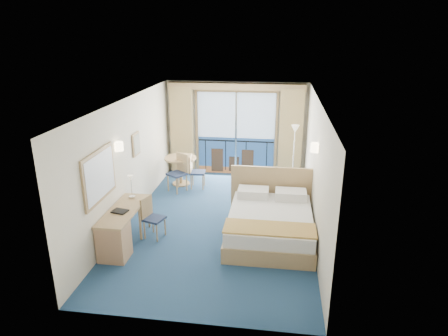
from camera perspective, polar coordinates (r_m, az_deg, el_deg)
floor at (r=8.96m, az=-0.64°, el=-7.75°), size 6.50×6.50×0.00m
room_walls at (r=8.30m, az=-0.69°, el=3.25°), size 4.04×6.54×2.72m
balcony_door at (r=11.55m, az=1.68°, el=4.56°), size 2.36×0.03×2.52m
curtain_left at (r=11.64m, az=-5.99°, el=5.25°), size 0.65×0.22×2.55m
curtain_right at (r=11.32m, az=9.49°, el=4.68°), size 0.65×0.22×2.55m
pelmet at (r=11.16m, az=1.73°, el=11.56°), size 3.80×0.25×0.18m
mirror at (r=7.57m, az=-17.38°, el=-1.07°), size 0.05×1.25×0.95m
wall_print at (r=9.26m, az=-12.43°, el=3.34°), size 0.04×0.42×0.52m
sconce_left at (r=8.24m, az=-14.81°, el=3.01°), size 0.18×0.18×0.18m
sconce_right at (r=8.09m, az=12.89°, el=2.86°), size 0.18×0.18×0.18m
bed at (r=8.28m, az=6.63°, el=-7.72°), size 1.87×2.22×1.17m
nightstand at (r=9.70m, az=10.61°, el=-3.99°), size 0.45×0.43×0.59m
phone at (r=9.61m, az=10.90°, el=-2.11°), size 0.19×0.17×0.07m
armchair at (r=9.98m, az=9.82°, el=-2.69°), size 0.90×0.92×0.77m
floor_lamp at (r=10.82m, az=10.04°, el=3.95°), size 0.23×0.23×1.67m
desk at (r=7.83m, az=-15.15°, el=-9.26°), size 0.55×1.60×0.75m
desk_chair at (r=8.31m, az=-10.39°, el=-6.60°), size 0.47×0.47×0.86m
folder at (r=7.94m, az=-14.67°, el=-6.00°), size 0.33×0.27×0.03m
desk_lamp at (r=8.39m, az=-13.16°, el=-1.94°), size 0.13×0.13×0.48m
round_table at (r=10.95m, az=-6.24°, el=0.59°), size 0.86×0.86×0.78m
table_chair_a at (r=10.71m, az=-4.22°, el=-0.21°), size 0.43×0.42×0.91m
table_chair_b at (r=10.55m, az=-6.39°, el=-0.30°), size 0.60×0.60×0.99m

